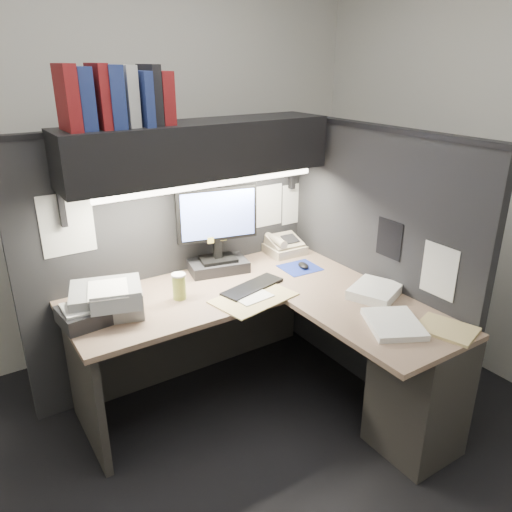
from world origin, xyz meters
The scene contains 22 objects.
floor centered at (0.00, 0.00, 0.00)m, with size 3.50×3.50×0.00m, color black.
wall_back centered at (0.00, 1.50, 1.35)m, with size 3.50×0.04×2.70m, color beige.
wall_right centered at (1.75, 0.00, 1.35)m, with size 0.04×3.00×2.70m, color beige.
partition_back centered at (0.03, 0.93, 0.80)m, with size 1.90×0.06×1.60m, color black.
partition_right centered at (0.98, 0.18, 0.80)m, with size 0.06×1.50×1.60m, color black.
desk centered at (0.43, 0.00, 0.44)m, with size 1.70×1.53×0.73m.
overhead_shelf centered at (0.12, 0.75, 1.50)m, with size 1.55×0.34×0.30m, color black.
task_light_tube centered at (0.12, 0.61, 1.33)m, with size 0.04×0.04×1.32m, color white.
monitor centered at (0.23, 0.77, 0.94)m, with size 0.49×0.29×0.53m.
keyboard centered at (0.27, 0.43, 0.74)m, with size 0.40×0.13×0.02m, color black.
mousepad centered at (0.69, 0.52, 0.73)m, with size 0.23×0.21×0.00m, color navy.
mouse centered at (0.70, 0.51, 0.75)m, with size 0.06×0.09×0.03m, color black.
telephone centered at (0.76, 0.80, 0.78)m, with size 0.24×0.25×0.10m, color #B5A78B.
coffee_cup centered at (-0.13, 0.55, 0.80)m, with size 0.07×0.07×0.14m, color #CFD454.
printer centered at (-0.52, 0.61, 0.80)m, with size 0.36×0.30×0.14m, color gray.
notebook_stack centered at (-0.63, 0.56, 0.77)m, with size 0.27×0.23×0.08m, color black.
open_folder centered at (0.21, 0.32, 0.73)m, with size 0.44×0.29×0.01m, color tan.
paper_stack_a centered at (0.80, -0.02, 0.76)m, with size 0.28×0.24×0.05m, color white.
paper_stack_b centered at (0.62, -0.32, 0.75)m, with size 0.25×0.31×0.03m, color white.
manila_stack centered at (0.81, -0.49, 0.74)m, with size 0.21×0.27×0.02m, color tan.
binder_row centered at (-0.32, 0.75, 1.79)m, with size 0.54×0.26×0.30m.
pinned_papers centered at (0.42, 0.56, 1.05)m, with size 1.76×1.31×0.51m.
Camera 1 is at (-1.13, -1.77, 1.97)m, focal length 35.00 mm.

